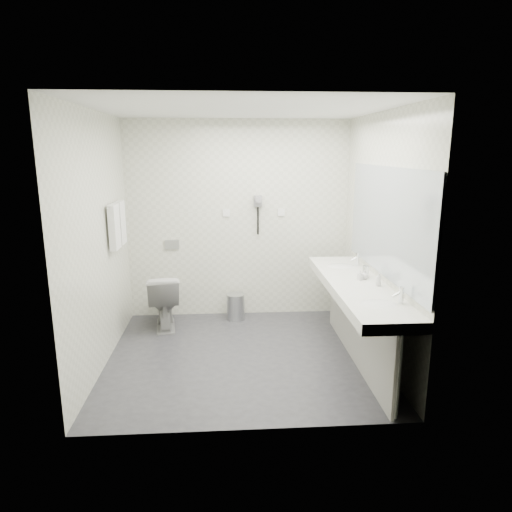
{
  "coord_description": "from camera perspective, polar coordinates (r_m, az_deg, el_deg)",
  "views": [
    {
      "loc": [
        -0.16,
        -4.42,
        2.12
      ],
      "look_at": [
        0.15,
        0.15,
        1.05
      ],
      "focal_mm": 31.78,
      "sensor_mm": 36.0,
      "label": 1
    }
  ],
  "objects": [
    {
      "name": "ceiling",
      "position": [
        4.44,
        -1.89,
        18.04
      ],
      "size": [
        2.8,
        2.8,
        0.0
      ],
      "primitive_type": "plane",
      "rotation": [
        3.14,
        0.0,
        0.0
      ],
      "color": "white",
      "rests_on": "wall_back"
    },
    {
      "name": "wall_left",
      "position": [
        4.68,
        -19.19,
        1.68
      ],
      "size": [
        0.0,
        2.6,
        2.6
      ],
      "primitive_type": "plane",
      "rotation": [
        1.57,
        0.0,
        1.57
      ],
      "color": "silver",
      "rests_on": "floor"
    },
    {
      "name": "faucet_far",
      "position": [
        5.23,
        12.67,
        -0.39
      ],
      "size": [
        0.04,
        0.04,
        0.15
      ],
      "primitive_type": "cylinder",
      "color": "silver",
      "rests_on": "vanity_counter"
    },
    {
      "name": "vanity_panel",
      "position": [
        4.75,
        12.55,
        -8.73
      ],
      "size": [
        0.03,
        2.15,
        0.75
      ],
      "primitive_type": "cube",
      "color": "#989790",
      "rests_on": "floor"
    },
    {
      "name": "vanity_counter",
      "position": [
        4.61,
        12.52,
        -3.83
      ],
      "size": [
        0.55,
        2.2,
        0.1
      ],
      "primitive_type": "cube",
      "color": "white",
      "rests_on": "floor"
    },
    {
      "name": "faucet_near",
      "position": [
        4.05,
        17.82,
        -4.69
      ],
      "size": [
        0.04,
        0.04,
        0.15
      ],
      "primitive_type": "cylinder",
      "color": "silver",
      "rests_on": "vanity_counter"
    },
    {
      "name": "floor",
      "position": [
        4.91,
        -1.67,
        -12.46
      ],
      "size": [
        2.8,
        2.8,
        0.0
      ],
      "primitive_type": "plane",
      "color": "#2F2E34",
      "rests_on": "ground"
    },
    {
      "name": "wall_back",
      "position": [
        5.79,
        -2.25,
        4.5
      ],
      "size": [
        2.8,
        0.0,
        2.8
      ],
      "primitive_type": "plane",
      "rotation": [
        1.57,
        0.0,
        0.0
      ],
      "color": "silver",
      "rests_on": "floor"
    },
    {
      "name": "dryer_barrel",
      "position": [
        5.67,
        0.3,
        7.17
      ],
      "size": [
        0.08,
        0.14,
        0.08
      ],
      "primitive_type": "cylinder",
      "rotation": [
        1.57,
        0.0,
        0.0
      ],
      "color": "gray",
      "rests_on": "dryer_cradle"
    },
    {
      "name": "towel_rail",
      "position": [
        5.15,
        -17.33,
        6.19
      ],
      "size": [
        0.02,
        0.62,
        0.02
      ],
      "primitive_type": "cylinder",
      "rotation": [
        1.57,
        0.0,
        0.0
      ],
      "color": "silver",
      "rests_on": "wall_left"
    },
    {
      "name": "toilet",
      "position": [
        5.65,
        -11.51,
        -5.5
      ],
      "size": [
        0.46,
        0.71,
        0.68
      ],
      "primitive_type": "imported",
      "rotation": [
        0.0,
        0.0,
        3.27
      ],
      "color": "white",
      "rests_on": "floor"
    },
    {
      "name": "towel_far",
      "position": [
        5.31,
        -16.72,
        4.03
      ],
      "size": [
        0.07,
        0.24,
        0.48
      ],
      "primitive_type": "cube",
      "color": "white",
      "rests_on": "towel_rail"
    },
    {
      "name": "towel_near",
      "position": [
        5.04,
        -17.4,
        3.51
      ],
      "size": [
        0.07,
        0.24,
        0.48
      ],
      "primitive_type": "cube",
      "color": "white",
      "rests_on": "towel_rail"
    },
    {
      "name": "vanity_post_near",
      "position": [
        3.87,
        17.4,
        -14.32
      ],
      "size": [
        0.06,
        0.06,
        0.75
      ],
      "primitive_type": "cylinder",
      "color": "silver",
      "rests_on": "floor"
    },
    {
      "name": "flush_plate",
      "position": [
        5.87,
        -10.55,
        1.42
      ],
      "size": [
        0.18,
        0.02,
        0.12
      ],
      "primitive_type": "cube",
      "color": "#B2B5BA",
      "rests_on": "wall_back"
    },
    {
      "name": "basin_near",
      "position": [
        4.01,
        15.12,
        -6.04
      ],
      "size": [
        0.4,
        0.31,
        0.05
      ],
      "primitive_type": "ellipsoid",
      "color": "white",
      "rests_on": "vanity_counter"
    },
    {
      "name": "dryer_cord",
      "position": [
        5.76,
        0.25,
        4.46
      ],
      "size": [
        0.02,
        0.02,
        0.35
      ],
      "primitive_type": "cylinder",
      "color": "black",
      "rests_on": "dryer_cradle"
    },
    {
      "name": "soap_bottle_a",
      "position": [
        4.66,
        12.99,
        -2.39
      ],
      "size": [
        0.06,
        0.06,
        0.1
      ],
      "primitive_type": "imported",
      "rotation": [
        0.0,
        0.0,
        0.44
      ],
      "color": "beige",
      "rests_on": "vanity_counter"
    },
    {
      "name": "soap_bottle_b",
      "position": [
        4.72,
        13.54,
        -2.29
      ],
      "size": [
        0.09,
        0.09,
        0.09
      ],
      "primitive_type": "imported",
      "rotation": [
        0.0,
        0.0,
        -0.32
      ],
      "color": "beige",
      "rests_on": "vanity_counter"
    },
    {
      "name": "wall_right",
      "position": [
        4.77,
        15.29,
        2.16
      ],
      "size": [
        0.0,
        2.6,
        2.6
      ],
      "primitive_type": "plane",
      "rotation": [
        1.57,
        0.0,
        -1.57
      ],
      "color": "silver",
      "rests_on": "floor"
    },
    {
      "name": "vanity_post_far",
      "position": [
        5.71,
        9.94,
        -4.87
      ],
      "size": [
        0.06,
        0.06,
        0.75
      ],
      "primitive_type": "cylinder",
      "color": "silver",
      "rests_on": "floor"
    },
    {
      "name": "mirror",
      "position": [
        4.55,
        16.08,
        4.15
      ],
      "size": [
        0.02,
        2.2,
        1.05
      ],
      "primitive_type": "cube",
      "color": "#B2BCC6",
      "rests_on": "wall_right"
    },
    {
      "name": "switch_plate_a",
      "position": [
        5.76,
        -3.76,
        5.44
      ],
      "size": [
        0.09,
        0.02,
        0.09
      ],
      "primitive_type": "cube",
      "color": "white",
      "rests_on": "wall_back"
    },
    {
      "name": "wall_front",
      "position": [
        3.25,
        -0.92,
        -2.43
      ],
      "size": [
        2.8,
        0.0,
        2.8
      ],
      "primitive_type": "plane",
      "rotation": [
        -1.57,
        0.0,
        0.0
      ],
      "color": "silver",
      "rests_on": "floor"
    },
    {
      "name": "dryer_cradle",
      "position": [
        5.74,
        0.24,
        6.95
      ],
      "size": [
        0.1,
        0.04,
        0.14
      ],
      "primitive_type": "cube",
      "color": "gray",
      "rests_on": "wall_back"
    },
    {
      "name": "basin_far",
      "position": [
        5.2,
        10.56,
        -1.39
      ],
      "size": [
        0.4,
        0.31,
        0.05
      ],
      "primitive_type": "ellipsoid",
      "color": "white",
      "rests_on": "vanity_counter"
    },
    {
      "name": "switch_plate_b",
      "position": [
        5.81,
        3.2,
        5.51
      ],
      "size": [
        0.09,
        0.02,
        0.09
      ],
      "primitive_type": "cube",
      "color": "white",
      "rests_on": "wall_back"
    },
    {
      "name": "pedal_bin",
      "position": [
        5.84,
        -2.57,
        -6.46
      ],
      "size": [
        0.29,
        0.29,
        0.32
      ],
      "primitive_type": "cylinder",
      "rotation": [
        0.0,
        0.0,
        -0.33
      ],
      "color": "#B2B5BA",
      "rests_on": "floor"
    },
    {
      "name": "soap_bottle_c",
      "position": [
        4.5,
        15.17,
        -2.85
      ],
      "size": [
        0.05,
        0.05,
        0.13
      ],
      "primitive_type": "imported",
      "rotation": [
        0.0,
        0.0,
        -0.05
      ],
      "color": "beige",
      "rests_on": "vanity_counter"
    },
    {
      "name": "bin_lid",
      "position": [
        5.79,
        -2.59,
        -4.89
      ],
      "size": [
        0.23,
        0.23,
        0.02
      ],
      "primitive_type": "cylinder",
      "color": "#B2B5BA",
      "rests_on": "pedal_bin"
    },
    {
      "name": "glass_left",
      "position": [
        4.79,
        13.64,
        -1.89
      ],
      "size": [
        0.07,
        0.07,
        0.12
      ],
      "primitive_type": "cylinder",
      "rotation": [
        0.0,
        0.0,
        -0.05
      ],
      "color": "silver",
      "rests_on": "vanity_counter"
    }
  ]
}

